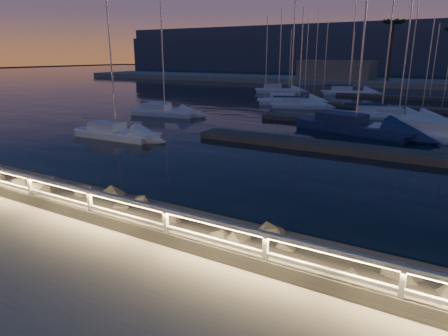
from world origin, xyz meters
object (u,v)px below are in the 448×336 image
at_px(guard_rail, 227,233).
at_px(sailboat_n, 347,92).
at_px(sailboat_b, 114,132).
at_px(sailboat_a, 163,111).
at_px(sailboat_f, 379,115).
at_px(sailboat_e, 289,100).
at_px(sailboat_i, 297,104).
at_px(sailboat_c, 352,126).
at_px(sailboat_h, 444,133).
at_px(sailboat_j, 396,116).
at_px(sailboat_m, 277,90).

xyz_separation_m(guard_rail, sailboat_n, (-9.96, 51.37, -0.94)).
distance_m(guard_rail, sailboat_b, 20.18).
height_order(sailboat_a, sailboat_b, sailboat_a).
bearing_deg(sailboat_f, sailboat_b, -140.63).
distance_m(sailboat_e, sailboat_i, 3.15).
xyz_separation_m(sailboat_a, sailboat_b, (3.76, -10.00, -0.03)).
height_order(sailboat_a, sailboat_i, sailboat_a).
bearing_deg(guard_rail, sailboat_i, 107.90).
distance_m(sailboat_c, sailboat_f, 7.46).
bearing_deg(sailboat_h, sailboat_j, 120.81).
xyz_separation_m(sailboat_i, sailboat_m, (-9.15, 15.73, 0.04)).
xyz_separation_m(sailboat_c, sailboat_i, (-8.66, 11.30, -0.08)).
relative_size(sailboat_h, sailboat_i, 1.64).
bearing_deg(sailboat_e, guard_rail, -91.67).
height_order(sailboat_a, sailboat_n, sailboat_n).
distance_m(sailboat_c, sailboat_i, 14.24).
distance_m(guard_rail, sailboat_f, 30.18).
height_order(sailboat_i, sailboat_m, sailboat_m).
distance_m(sailboat_f, sailboat_n, 22.79).
bearing_deg(sailboat_n, sailboat_f, -89.72).
bearing_deg(sailboat_c, sailboat_j, 92.44).
relative_size(sailboat_c, sailboat_n, 1.21).
relative_size(sailboat_m, sailboat_n, 0.93).
bearing_deg(sailboat_n, sailboat_i, -114.21).
bearing_deg(sailboat_j, sailboat_n, 96.65).
bearing_deg(sailboat_m, sailboat_f, -65.89).
height_order(sailboat_f, sailboat_j, sailboat_f).
bearing_deg(sailboat_e, sailboat_h, -60.33).
relative_size(sailboat_e, sailboat_j, 1.14).
bearing_deg(sailboat_i, sailboat_n, 66.59).
height_order(sailboat_b, sailboat_i, sailboat_b).
xyz_separation_m(sailboat_m, sailboat_n, (10.16, 1.66, -0.00)).
relative_size(sailboat_h, sailboat_n, 1.30).
distance_m(sailboat_a, sailboat_h, 23.75).
xyz_separation_m(guard_rail, sailboat_c, (-2.31, 22.67, -0.90)).
bearing_deg(guard_rail, sailboat_h, 80.62).
distance_m(sailboat_b, sailboat_m, 37.91).
xyz_separation_m(sailboat_b, sailboat_i, (5.23, 21.98, 0.00)).
bearing_deg(guard_rail, sailboat_f, 93.30).
distance_m(sailboat_j, sailboat_m, 27.79).
height_order(sailboat_c, sailboat_i, sailboat_c).
bearing_deg(sailboat_b, sailboat_n, 78.86).
distance_m(sailboat_h, sailboat_i, 18.47).
distance_m(sailboat_f, sailboat_i, 10.01).
bearing_deg(sailboat_n, sailboat_j, -86.33).
distance_m(sailboat_i, sailboat_m, 18.19).
xyz_separation_m(sailboat_f, sailboat_i, (-9.24, 3.86, -0.02)).
bearing_deg(sailboat_i, sailboat_e, 108.40).
xyz_separation_m(guard_rail, sailboat_a, (-19.96, 22.00, -0.95)).
height_order(guard_rail, sailboat_i, sailboat_i).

